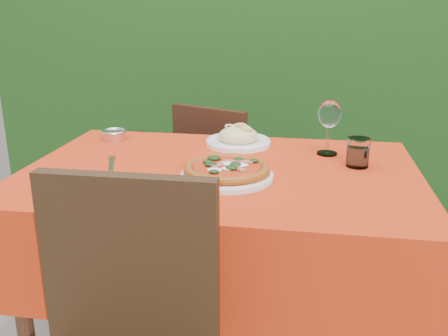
% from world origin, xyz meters
% --- Properties ---
extents(hedge, '(3.20, 0.55, 1.78)m').
position_xyz_m(hedge, '(0.00, 1.55, 0.92)').
color(hedge, black).
rests_on(hedge, ground).
extents(dining_table, '(1.26, 0.86, 0.75)m').
position_xyz_m(dining_table, '(0.00, 0.00, 0.60)').
color(dining_table, '#402414').
rests_on(dining_table, ground).
extents(chair_far, '(0.49, 0.49, 0.83)m').
position_xyz_m(chair_far, '(-0.12, 0.67, 0.47)').
color(chair_far, black).
rests_on(chair_far, ground).
extents(pizza_plate, '(0.29, 0.29, 0.05)m').
position_xyz_m(pizza_plate, '(0.04, -0.09, 0.77)').
color(pizza_plate, silver).
rests_on(pizza_plate, dining_table).
extents(pasta_plate, '(0.24, 0.24, 0.07)m').
position_xyz_m(pasta_plate, '(0.02, 0.30, 0.77)').
color(pasta_plate, white).
rests_on(pasta_plate, dining_table).
extents(water_glass, '(0.07, 0.07, 0.10)m').
position_xyz_m(water_glass, '(0.44, 0.10, 0.79)').
color(water_glass, white).
rests_on(water_glass, dining_table).
extents(wine_glass, '(0.08, 0.08, 0.20)m').
position_xyz_m(wine_glass, '(0.34, 0.23, 0.89)').
color(wine_glass, white).
rests_on(wine_glass, dining_table).
extents(fork, '(0.09, 0.19, 0.01)m').
position_xyz_m(fork, '(-0.36, -0.03, 0.75)').
color(fork, silver).
rests_on(fork, dining_table).
extents(steel_ramekin, '(0.09, 0.09, 0.03)m').
position_xyz_m(steel_ramekin, '(-0.47, 0.30, 0.76)').
color(steel_ramekin, silver).
rests_on(steel_ramekin, dining_table).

